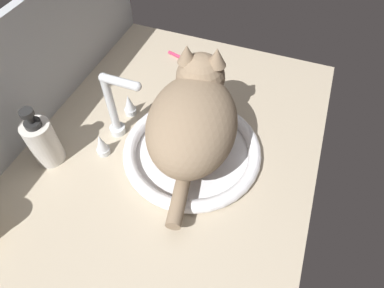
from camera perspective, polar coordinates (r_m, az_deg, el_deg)
name	(u,v)px	position (r cm, az deg, el deg)	size (l,w,h in cm)	color
countertop	(168,161)	(81.34, -4.14, -3.01)	(100.36, 69.94, 3.00)	#B7A88E
backsplash_wall	(25,82)	(88.17, -27.21, 9.67)	(100.36, 2.40, 32.44)	#B2B7BC
sink_basin	(192,151)	(79.43, 0.00, -1.15)	(33.68, 33.68, 3.14)	white
faucet	(116,112)	(81.36, -13.24, 5.43)	(17.69, 11.18, 19.30)	silver
cat	(194,115)	(72.93, 0.30, 5.10)	(38.98, 24.82, 20.27)	#8C755B
soap_pump_bottle	(43,142)	(82.28, -24.67, 0.39)	(6.60, 6.60, 16.52)	silver
toothbrush	(191,62)	(105.26, -0.16, 14.24)	(5.41, 16.53, 1.70)	#D83359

